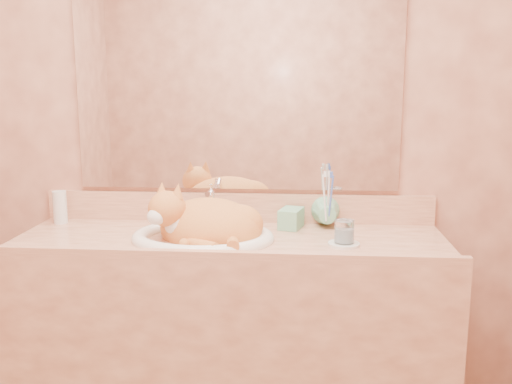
# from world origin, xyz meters

# --- Properties ---
(wall_back) EXTENTS (2.40, 0.02, 2.50)m
(wall_back) POSITION_xyz_m (0.00, 1.00, 1.25)
(wall_back) COLOR #975845
(wall_back) RESTS_ON ground
(vanity_counter) EXTENTS (1.60, 0.55, 0.85)m
(vanity_counter) POSITION_xyz_m (0.00, 0.72, 0.42)
(vanity_counter) COLOR #A36349
(vanity_counter) RESTS_ON floor
(mirror) EXTENTS (1.30, 0.02, 0.80)m
(mirror) POSITION_xyz_m (0.00, 0.99, 1.39)
(mirror) COLOR white
(mirror) RESTS_ON wall_back
(sink_basin) EXTENTS (0.57, 0.49, 0.16)m
(sink_basin) POSITION_xyz_m (-0.10, 0.70, 0.93)
(sink_basin) COLOR white
(sink_basin) RESTS_ON vanity_counter
(faucet) EXTENTS (0.08, 0.12, 0.16)m
(faucet) POSITION_xyz_m (-0.10, 0.90, 0.93)
(faucet) COLOR white
(faucet) RESTS_ON vanity_counter
(cat) EXTENTS (0.50, 0.46, 0.22)m
(cat) POSITION_xyz_m (-0.09, 0.72, 0.91)
(cat) COLOR #C76A2E
(cat) RESTS_ON sink_basin
(soap_dispenser) EXTENTS (0.10, 0.10, 0.18)m
(soap_dispenser) POSITION_xyz_m (0.21, 0.84, 0.94)
(soap_dispenser) COLOR #72B78F
(soap_dispenser) RESTS_ON vanity_counter
(toothbrush_cup) EXTENTS (0.12, 0.12, 0.11)m
(toothbrush_cup) POSITION_xyz_m (0.37, 0.87, 0.90)
(toothbrush_cup) COLOR #72B78F
(toothbrush_cup) RESTS_ON vanity_counter
(toothbrushes) EXTENTS (0.04, 0.04, 0.24)m
(toothbrushes) POSITION_xyz_m (0.37, 0.87, 0.99)
(toothbrushes) COLOR silver
(toothbrushes) RESTS_ON toothbrush_cup
(saucer) EXTENTS (0.11, 0.11, 0.01)m
(saucer) POSITION_xyz_m (0.42, 0.67, 0.85)
(saucer) COLOR white
(saucer) RESTS_ON vanity_counter
(water_glass) EXTENTS (0.07, 0.07, 0.08)m
(water_glass) POSITION_xyz_m (0.42, 0.67, 0.90)
(water_glass) COLOR white
(water_glass) RESTS_ON saucer
(lotion_bottle) EXTENTS (0.06, 0.06, 0.13)m
(lotion_bottle) POSITION_xyz_m (-0.72, 0.90, 0.92)
(lotion_bottle) COLOR silver
(lotion_bottle) RESTS_ON vanity_counter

